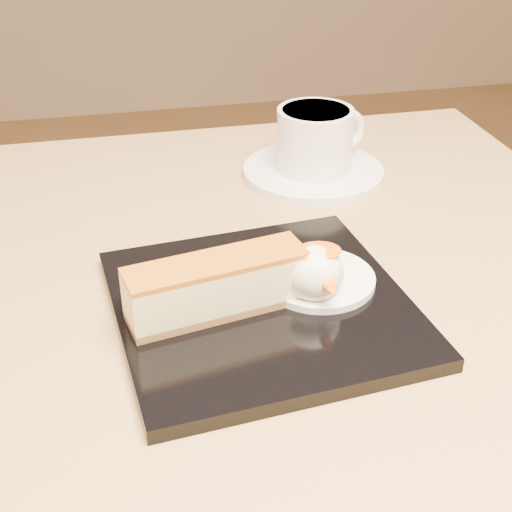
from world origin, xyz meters
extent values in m
cube|color=brown|center=(0.00, 0.00, 0.70)|extent=(0.80, 0.80, 0.04)
cube|color=black|center=(0.04, 0.00, 0.73)|extent=(0.24, 0.24, 0.01)
cube|color=brown|center=(0.01, 0.00, 0.74)|extent=(0.14, 0.06, 0.01)
cube|color=#F7E9A1|center=(0.01, 0.00, 0.75)|extent=(0.14, 0.06, 0.03)
cube|color=#973F10|center=(0.01, 0.00, 0.77)|extent=(0.14, 0.06, 0.00)
cylinder|color=white|center=(0.09, 0.02, 0.73)|extent=(0.09, 0.09, 0.01)
sphere|color=white|center=(0.08, 0.00, 0.75)|extent=(0.04, 0.04, 0.04)
ellipsoid|color=#FD6408|center=(0.09, 0.00, 0.77)|extent=(0.04, 0.03, 0.01)
ellipsoid|color=#308F2E|center=(0.06, 0.04, 0.74)|extent=(0.02, 0.01, 0.00)
ellipsoid|color=#308F2E|center=(0.07, 0.05, 0.74)|extent=(0.02, 0.02, 0.00)
ellipsoid|color=#308F2E|center=(0.06, 0.05, 0.74)|extent=(0.01, 0.02, 0.00)
cylinder|color=white|center=(0.15, 0.24, 0.72)|extent=(0.15, 0.15, 0.01)
cylinder|color=white|center=(0.15, 0.24, 0.76)|extent=(0.08, 0.08, 0.06)
cylinder|color=black|center=(0.15, 0.24, 0.79)|extent=(0.07, 0.07, 0.00)
torus|color=white|center=(0.20, 0.25, 0.76)|extent=(0.05, 0.03, 0.05)
camera|label=1|loc=(-0.06, -0.43, 1.05)|focal=50.00mm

